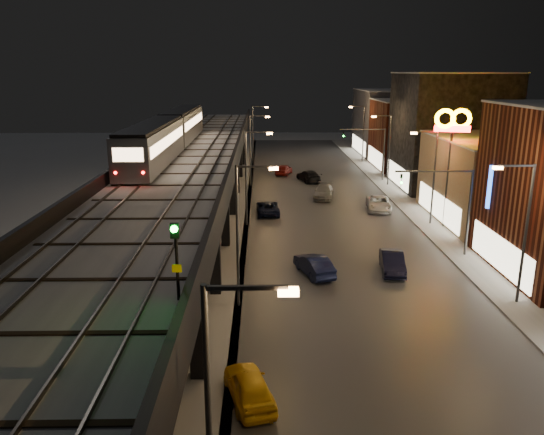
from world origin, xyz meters
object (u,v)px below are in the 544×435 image
object	(u,v)px
rail_signal	(176,246)
car_taxi	(249,388)
car_mid_silver	(268,208)
car_onc_silver	(392,263)
car_mid_dark	(309,176)
car_onc_white	(324,192)
subway_train	(170,132)
car_far_white	(284,170)
car_onc_dark	(379,204)
car_near_white	(314,266)

from	to	relation	value
rail_signal	car_taxi	world-z (taller)	rail_signal
car_mid_silver	car_onc_silver	distance (m)	18.75
car_taxi	car_mid_dark	size ratio (longest dim) A/B	0.83
car_taxi	car_onc_white	bearing A→B (deg)	-116.54
car_taxi	rail_signal	bearing A→B (deg)	42.67
subway_train	car_onc_silver	size ratio (longest dim) A/B	7.68
car_far_white	car_onc_white	distance (m)	15.04
car_onc_white	car_onc_dark	bearing A→B (deg)	-36.36
car_near_white	car_mid_dark	xyz separation A→B (m)	(2.46, 33.49, 0.01)
car_mid_silver	car_far_white	size ratio (longest dim) A/B	1.13
car_onc_white	car_taxi	bearing A→B (deg)	-90.12
car_mid_dark	car_onc_white	world-z (taller)	car_mid_dark
rail_signal	car_mid_dark	size ratio (longest dim) A/B	0.55
car_near_white	car_onc_white	size ratio (longest dim) A/B	0.88
car_near_white	car_onc_silver	xyz separation A→B (m)	(5.80, 0.47, 0.01)
subway_train	car_taxi	world-z (taller)	subway_train
subway_train	car_onc_dark	xyz separation A→B (m)	(21.62, 0.15, -7.61)
subway_train	car_far_white	xyz separation A→B (m)	(12.37, 20.29, -7.59)
car_mid_dark	car_onc_silver	bearing A→B (deg)	80.50
rail_signal	car_mid_dark	xyz separation A→B (m)	(9.10, 52.36, -7.87)
car_mid_silver	car_onc_dark	bearing A→B (deg)	-176.54
subway_train	car_taxi	size ratio (longest dim) A/B	8.15
car_near_white	rail_signal	bearing A→B (deg)	52.70
car_onc_white	car_onc_silver	bearing A→B (deg)	-73.08
subway_train	car_mid_silver	world-z (taller)	subway_train
car_onc_silver	car_mid_silver	bearing A→B (deg)	125.47
car_onc_dark	rail_signal	bearing A→B (deg)	-105.02
car_mid_dark	car_onc_silver	world-z (taller)	car_mid_dark
car_taxi	car_mid_dark	bearing A→B (deg)	-113.31
subway_train	car_taxi	distance (m)	35.21
car_near_white	car_onc_white	distance (m)	24.13
car_onc_silver	car_onc_white	world-z (taller)	car_onc_silver
car_onc_silver	car_onc_white	size ratio (longest dim) A/B	0.89
subway_train	car_far_white	bearing A→B (deg)	58.63
car_onc_silver	car_mid_dark	bearing A→B (deg)	102.72
car_far_white	car_onc_white	world-z (taller)	car_onc_white
car_onc_dark	car_near_white	bearing A→B (deg)	-107.94
car_onc_silver	car_onc_dark	world-z (taller)	car_onc_silver
car_near_white	car_onc_white	xyz separation A→B (m)	(3.40, 23.89, 0.00)
car_near_white	car_mid_dark	size ratio (longest dim) A/B	0.87
subway_train	car_onc_dark	distance (m)	22.92
rail_signal	car_near_white	bearing A→B (deg)	70.64
car_onc_silver	car_far_white	bearing A→B (deg)	106.62
car_taxi	car_onc_silver	size ratio (longest dim) A/B	0.94
rail_signal	car_onc_white	bearing A→B (deg)	76.80
car_near_white	car_onc_dark	xyz separation A→B (m)	(8.59, 18.23, -0.02)
rail_signal	car_taxi	size ratio (longest dim) A/B	0.66
car_onc_dark	car_onc_white	distance (m)	7.68
car_far_white	car_onc_silver	size ratio (longest dim) A/B	0.96
car_onc_dark	car_onc_white	xyz separation A→B (m)	(-5.20, 5.65, 0.02)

